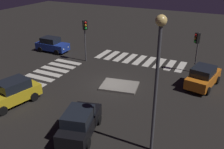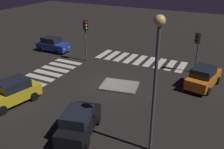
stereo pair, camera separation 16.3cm
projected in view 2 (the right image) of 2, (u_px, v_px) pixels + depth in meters
ground_plane at (112, 85)px, 22.57m from camera, size 80.00×80.00×0.00m
traffic_island at (119, 86)px, 22.15m from camera, size 3.51×2.88×0.18m
car_blue at (53, 45)px, 30.71m from camera, size 4.04×1.93×1.75m
car_black at (79, 122)px, 15.76m from camera, size 2.69×4.37×1.79m
car_orange at (203, 77)px, 21.88m from camera, size 2.61×4.51×1.87m
car_yellow at (12, 92)px, 19.30m from camera, size 2.71×4.55×1.87m
traffic_light_south at (197, 43)px, 23.82m from camera, size 0.54×0.54×3.99m
traffic_light_east at (86, 31)px, 26.55m from camera, size 0.53×0.54×4.51m
street_lamp at (156, 65)px, 12.57m from camera, size 0.56×0.56×7.82m
crosswalk_near at (140, 60)px, 28.23m from camera, size 9.90×3.20×0.02m
crosswalk_side at (52, 71)px, 25.38m from camera, size 3.20×6.45×0.02m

